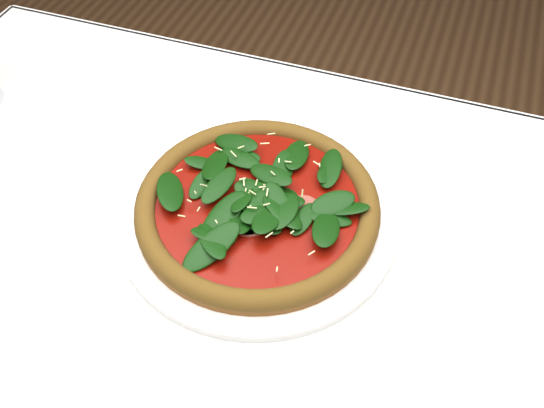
% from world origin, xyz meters
% --- Properties ---
extents(dining_table, '(1.21, 0.81, 0.75)m').
position_xyz_m(dining_table, '(0.00, 0.00, 0.65)').
color(dining_table, white).
rests_on(dining_table, ground).
extents(plate, '(0.35, 0.35, 0.01)m').
position_xyz_m(plate, '(-0.01, 0.08, 0.76)').
color(plate, white).
rests_on(plate, dining_table).
extents(pizza, '(0.39, 0.39, 0.04)m').
position_xyz_m(pizza, '(-0.01, 0.08, 0.78)').
color(pizza, brown).
rests_on(pizza, plate).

